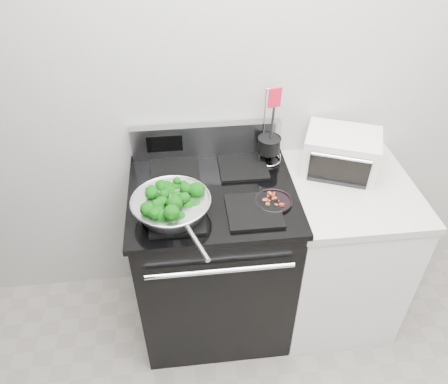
{
  "coord_description": "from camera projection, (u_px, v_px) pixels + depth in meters",
  "views": [
    {
      "loc": [
        -0.42,
        -0.18,
        2.24
      ],
      "look_at": [
        -0.25,
        1.36,
        0.98
      ],
      "focal_mm": 35.0,
      "sensor_mm": 36.0,
      "label": 1
    }
  ],
  "objects": [
    {
      "name": "counter",
      "position": [
        337.0,
        251.0,
        2.42
      ],
      "size": [
        0.62,
        0.68,
        0.92
      ],
      "color": "white",
      "rests_on": "floor"
    },
    {
      "name": "toaster_oven",
      "position": [
        341.0,
        153.0,
        2.17
      ],
      "size": [
        0.43,
        0.39,
        0.2
      ],
      "rotation": [
        0.0,
        0.0,
        -0.39
      ],
      "color": "silver",
      "rests_on": "counter"
    },
    {
      "name": "broccoli_pile",
      "position": [
        171.0,
        202.0,
        1.88
      ],
      "size": [
        0.28,
        0.28,
        0.1
      ],
      "primitive_type": null,
      "color": "black",
      "rests_on": "skillet"
    },
    {
      "name": "skillet",
      "position": [
        171.0,
        205.0,
        1.89
      ],
      "size": [
        0.35,
        0.54,
        0.07
      ],
      "rotation": [
        0.0,
        0.0,
        0.35
      ],
      "color": "silver",
      "rests_on": "gas_range"
    },
    {
      "name": "back_wall",
      "position": [
        267.0,
        77.0,
        2.09
      ],
      "size": [
        4.0,
        0.02,
        2.7
      ],
      "primitive_type": "cube",
      "color": "#BAB7B1",
      "rests_on": "ground"
    },
    {
      "name": "utensil_holder",
      "position": [
        269.0,
        149.0,
        2.2
      ],
      "size": [
        0.13,
        0.13,
        0.41
      ],
      "rotation": [
        0.0,
        0.0,
        0.19
      ],
      "color": "silver",
      "rests_on": "gas_range"
    },
    {
      "name": "bacon_plate",
      "position": [
        274.0,
        199.0,
        1.98
      ],
      "size": [
        0.17,
        0.17,
        0.04
      ],
      "rotation": [
        0.0,
        0.0,
        0.17
      ],
      "color": "black",
      "rests_on": "gas_range"
    },
    {
      "name": "gas_range",
      "position": [
        214.0,
        257.0,
        2.35
      ],
      "size": [
        0.79,
        0.69,
        1.13
      ],
      "color": "black",
      "rests_on": "floor"
    }
  ]
}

